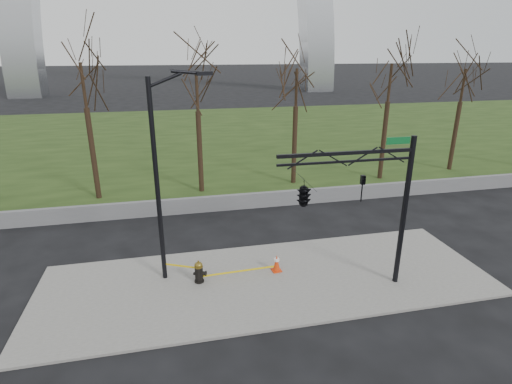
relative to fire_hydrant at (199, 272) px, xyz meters
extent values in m
plane|color=black|center=(2.72, -0.43, -0.53)|extent=(500.00, 500.00, 0.00)
cube|color=slate|center=(2.72, -0.43, -0.48)|extent=(18.00, 6.00, 0.10)
cube|color=#203412|center=(2.72, 29.57, -0.50)|extent=(120.00, 40.00, 0.06)
cube|color=#59595B|center=(2.72, 7.57, -0.08)|extent=(60.00, 0.30, 0.90)
cylinder|color=black|center=(-0.01, 0.00, -0.40)|extent=(0.38, 0.38, 0.07)
cylinder|color=black|center=(-0.01, 0.00, -0.10)|extent=(0.29, 0.29, 0.67)
cylinder|color=black|center=(0.21, -0.06, -0.04)|extent=(0.27, 0.24, 0.18)
cylinder|color=black|center=(-0.17, 0.05, -0.07)|extent=(0.14, 0.14, 0.11)
cylinder|color=brown|center=(-0.01, 0.00, 0.26)|extent=(0.34, 0.34, 0.07)
ellipsoid|color=brown|center=(-0.01, 0.00, 0.33)|extent=(0.31, 0.31, 0.24)
cylinder|color=brown|center=(-0.01, 0.00, 0.47)|extent=(0.07, 0.07, 0.09)
cube|color=red|center=(3.22, 0.15, -0.41)|extent=(0.42, 0.42, 0.04)
cone|color=red|center=(3.22, 0.15, -0.04)|extent=(0.30, 0.30, 0.70)
cylinder|color=white|center=(3.22, 0.15, 0.09)|extent=(0.22, 0.22, 0.11)
cylinder|color=black|center=(-1.35, 0.64, 3.47)|extent=(0.18, 0.18, 8.00)
cylinder|color=black|center=(-0.81, 0.74, 7.32)|extent=(1.26, 0.35, 0.56)
cylinder|color=black|center=(0.03, 0.89, 7.57)|extent=(1.21, 0.34, 0.22)
cube|color=black|center=(0.62, 1.00, 7.52)|extent=(0.63, 0.33, 0.14)
cylinder|color=black|center=(7.67, -1.62, 2.47)|extent=(0.20, 0.20, 6.00)
cube|color=black|center=(5.17, -1.60, 4.97)|extent=(5.00, 0.17, 0.12)
cube|color=black|center=(5.17, -1.60, 4.67)|extent=(5.00, 0.13, 0.08)
cube|color=#0C5926|center=(7.07, -1.62, 5.32)|extent=(0.90, 0.05, 0.25)
imported|color=black|center=(5.87, -1.60, 3.62)|extent=(0.17, 0.20, 1.00)
imported|color=black|center=(3.67, -1.58, 3.62)|extent=(0.56, 2.49, 1.00)
cube|color=yellow|center=(-0.68, 0.32, 0.18)|extent=(1.34, 0.64, 0.08)
cube|color=yellow|center=(1.60, 0.08, -0.21)|extent=(3.24, 0.15, 0.08)
camera|label=1|loc=(-0.77, -13.99, 8.32)|focal=28.03mm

